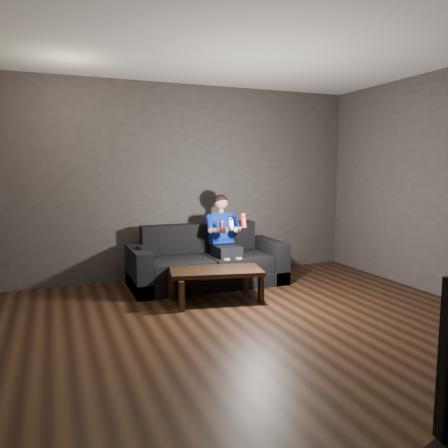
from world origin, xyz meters
name	(u,v)px	position (x,y,z in m)	size (l,w,h in m)	color
floor	(270,335)	(0.00, 0.00, 0.00)	(5.00, 5.00, 0.00)	black
back_wall	(190,182)	(0.00, 2.50, 1.35)	(5.00, 0.04, 2.70)	#373330
ceiling	(274,31)	(0.00, 0.00, 2.70)	(5.00, 5.00, 0.02)	silver
sofa	(207,265)	(0.05, 1.92, 0.26)	(2.02, 0.87, 0.78)	black
child	(224,233)	(0.28, 1.88, 0.69)	(0.46, 0.57, 1.13)	black
wii_remote_red	(243,221)	(0.37, 1.44, 0.90)	(0.06, 0.07, 0.18)	red
nunchuk_white	(231,223)	(0.20, 1.44, 0.87)	(0.08, 0.11, 0.16)	white
wii_remote_black	(139,248)	(-0.86, 1.85, 0.57)	(0.04, 0.15, 0.03)	black
coffee_table	(216,274)	(-0.11, 1.16, 0.33)	(1.13, 0.72, 0.38)	black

